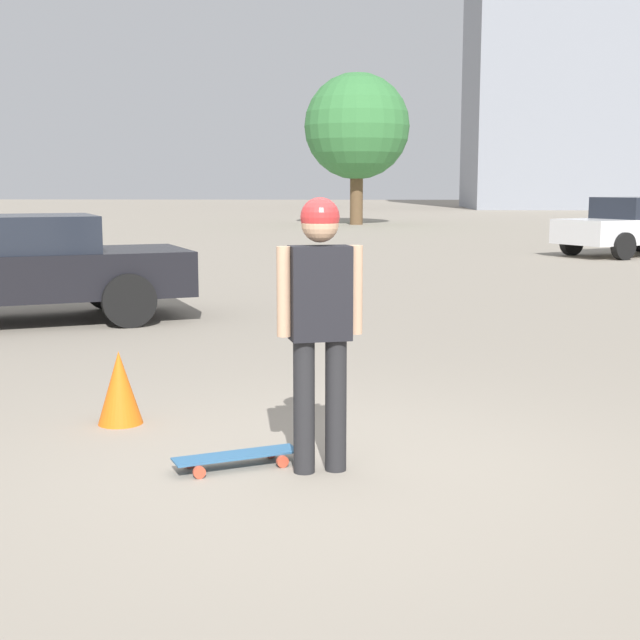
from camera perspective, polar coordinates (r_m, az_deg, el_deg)
The scene contains 8 objects.
ground_plane at distance 5.73m, azimuth 0.00°, elevation -9.64°, with size 220.00×220.00×0.00m, color gray.
person at distance 5.50m, azimuth 0.00°, elevation 0.74°, with size 0.52×0.29×1.72m.
skateboard at distance 5.80m, azimuth -5.39°, elevation -8.72°, with size 0.81×0.53×0.09m.
car_parked_near at distance 12.29m, azimuth -19.64°, elevation 3.23°, with size 5.11×3.65×1.41m.
car_parked_far at distance 24.43m, azimuth 19.49°, elevation 5.71°, with size 4.43×3.66×1.50m.
building_block_distant at distance 75.86m, azimuth 14.90°, elevation 19.17°, with size 13.03×13.02×32.16m.
tree_distant at distance 41.63m, azimuth 2.37°, elevation 12.25°, with size 4.82×4.82×6.89m.
traffic_cone at distance 6.93m, azimuth -12.71°, elevation -4.24°, with size 0.34×0.34×0.56m.
Camera 1 is at (0.29, -5.44, 1.79)m, focal length 50.00 mm.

